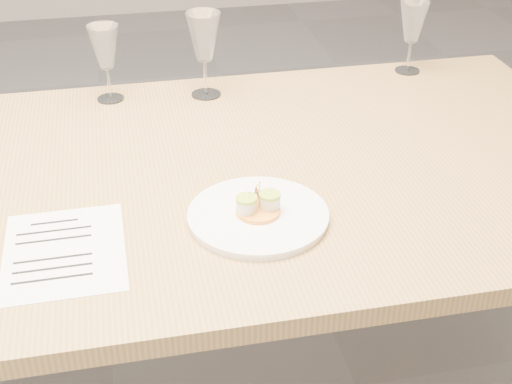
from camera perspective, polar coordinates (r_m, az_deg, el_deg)
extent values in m
cube|color=#AB854A|center=(1.54, -13.99, 0.11)|extent=(2.40, 1.00, 0.04)
cylinder|color=#AB854A|center=(2.30, 15.72, 0.21)|extent=(0.07, 0.07, 0.71)
cylinder|color=white|center=(1.36, 0.17, -1.97)|extent=(0.27, 0.27, 0.01)
cylinder|color=white|center=(1.36, 0.17, -1.76)|extent=(0.27, 0.27, 0.01)
cylinder|color=#FFA530|center=(1.36, 0.17, -1.55)|extent=(0.09, 0.09, 0.01)
cylinder|color=beige|center=(1.34, -0.77, -1.08)|extent=(0.04, 0.04, 0.02)
cylinder|color=beige|center=(1.35, 1.10, -0.78)|extent=(0.04, 0.04, 0.02)
cylinder|color=#A8C637|center=(1.33, -0.77, -0.53)|extent=(0.04, 0.04, 0.01)
cylinder|color=#A8C637|center=(1.34, 1.11, -0.23)|extent=(0.04, 0.04, 0.01)
cylinder|color=tan|center=(1.33, 2.76, -2.44)|extent=(0.04, 0.04, 0.00)
cube|color=white|center=(1.33, -15.08, -4.58)|extent=(0.22, 0.28, 0.00)
cube|color=black|center=(1.41, -15.83, -2.33)|extent=(0.09, 0.01, 0.00)
cube|color=black|center=(1.39, -15.86, -2.99)|extent=(0.14, 0.01, 0.00)
cube|color=black|center=(1.36, -15.88, -3.68)|extent=(0.14, 0.01, 0.00)
cube|color=black|center=(1.31, -15.94, -5.13)|extent=(0.14, 0.01, 0.00)
cube|color=black|center=(1.29, -15.97, -5.90)|extent=(0.14, 0.01, 0.00)
cube|color=black|center=(1.27, -16.00, -6.69)|extent=(0.14, 0.01, 0.00)
cylinder|color=white|center=(1.89, -11.55, 7.33)|extent=(0.07, 0.07, 0.00)
cylinder|color=white|center=(1.87, -11.69, 8.55)|extent=(0.01, 0.01, 0.08)
cone|color=white|center=(1.84, -12.02, 11.29)|extent=(0.08, 0.08, 0.11)
cylinder|color=white|center=(1.88, -4.01, 7.81)|extent=(0.08, 0.08, 0.00)
cylinder|color=white|center=(1.86, -4.06, 9.18)|extent=(0.01, 0.01, 0.09)
cone|color=white|center=(1.82, -4.19, 12.30)|extent=(0.09, 0.09, 0.12)
cylinder|color=white|center=(2.07, 12.00, 9.48)|extent=(0.07, 0.07, 0.00)
cylinder|color=white|center=(2.06, 12.14, 10.62)|extent=(0.01, 0.01, 0.08)
cone|color=white|center=(2.02, 12.45, 13.17)|extent=(0.08, 0.08, 0.11)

